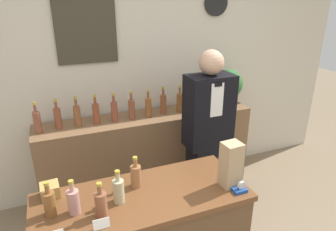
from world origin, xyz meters
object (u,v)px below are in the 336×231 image
at_px(tape_dispenser, 240,189).
at_px(potted_plant, 228,86).
at_px(paper_bag, 231,165).
at_px(shopkeeper, 207,139).

bearing_deg(tape_dispenser, potted_plant, 60.94).
distance_m(potted_plant, paper_bag, 1.54).
bearing_deg(potted_plant, shopkeeper, -135.50).
relative_size(shopkeeper, tape_dispenser, 18.44).
bearing_deg(paper_bag, tape_dispenser, -75.06).
bearing_deg(potted_plant, tape_dispenser, -119.06).
bearing_deg(shopkeeper, tape_dispenser, -105.87).
bearing_deg(tape_dispenser, paper_bag, 104.94).
xyz_separation_m(paper_bag, tape_dispenser, (0.02, -0.09, -0.13)).
relative_size(potted_plant, paper_bag, 1.36).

